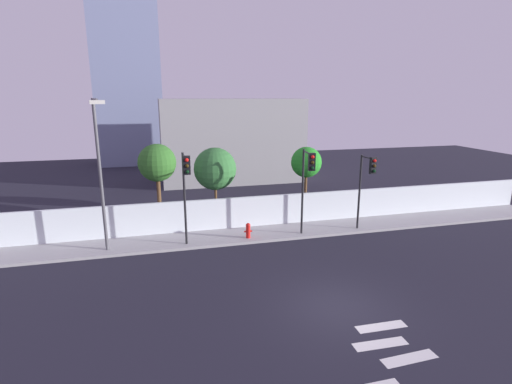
{
  "coord_description": "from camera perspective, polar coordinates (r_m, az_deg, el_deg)",
  "views": [
    {
      "loc": [
        -6.27,
        -11.96,
        7.72
      ],
      "look_at": [
        -1.5,
        6.5,
        2.98
      ],
      "focal_mm": 27.34,
      "sensor_mm": 36.0,
      "label": 1
    }
  ],
  "objects": [
    {
      "name": "ground_plane",
      "position": [
        15.56,
        11.88,
        -16.13
      ],
      "size": [
        80.0,
        80.0,
        0.0
      ],
      "primitive_type": "plane",
      "color": "black"
    },
    {
      "name": "traffic_light_right",
      "position": [
        20.61,
        7.52,
        2.42
      ],
      "size": [
        0.38,
        1.75,
        4.77
      ],
      "color": "black",
      "rests_on": "sidewalk"
    },
    {
      "name": "low_building_distant",
      "position": [
        36.32,
        -3.67,
        7.6
      ],
      "size": [
        12.65,
        6.0,
        7.43
      ],
      "primitive_type": "cube",
      "color": "gray",
      "rests_on": "ground"
    },
    {
      "name": "street_lamp_curbside",
      "position": [
        19.83,
        -21.9,
        3.78
      ],
      "size": [
        0.84,
        2.38,
        7.45
      ],
      "color": "#4C4C51",
      "rests_on": "sidewalk"
    },
    {
      "name": "crosswalk_marking",
      "position": [
        12.99,
        20.04,
        -23.46
      ],
      "size": [
        3.81,
        4.73,
        0.01
      ],
      "color": "silver",
      "rests_on": "ground"
    },
    {
      "name": "perimeter_wall",
      "position": [
        23.32,
        1.72,
        -2.67
      ],
      "size": [
        36.0,
        0.18,
        1.8
      ],
      "primitive_type": "cube",
      "color": "silver",
      "rests_on": "sidewalk"
    },
    {
      "name": "roadside_tree_midleft",
      "position": [
        23.41,
        -6.01,
        3.37
      ],
      "size": [
        2.54,
        2.54,
        4.73
      ],
      "color": "brown",
      "rests_on": "ground"
    },
    {
      "name": "sidewalk",
      "position": [
        22.46,
        2.62,
        -5.97
      ],
      "size": [
        36.0,
        2.4,
        0.15
      ],
      "primitive_type": "cube",
      "color": "#A0A0A0",
      "rests_on": "ground"
    },
    {
      "name": "roadside_tree_midright",
      "position": [
        24.9,
        7.37,
        4.28
      ],
      "size": [
        1.94,
        1.94,
        4.59
      ],
      "color": "brown",
      "rests_on": "ground"
    },
    {
      "name": "roadside_tree_leftmost",
      "position": [
        23.08,
        -14.27,
        4.08
      ],
      "size": [
        2.18,
        2.18,
        5.06
      ],
      "color": "brown",
      "rests_on": "ground"
    },
    {
      "name": "traffic_light_left",
      "position": [
        19.37,
        -10.26,
        1.62
      ],
      "size": [
        0.35,
        1.41,
        4.82
      ],
      "color": "black",
      "rests_on": "sidewalk"
    },
    {
      "name": "tower_on_skyline",
      "position": [
        48.21,
        -18.81,
        23.0
      ],
      "size": [
        7.14,
        5.0,
        31.75
      ],
      "primitive_type": "cube",
      "color": "gray",
      "rests_on": "ground"
    },
    {
      "name": "traffic_light_center",
      "position": [
        22.47,
        15.92,
        2.15
      ],
      "size": [
        0.37,
        1.28,
        4.35
      ],
      "color": "black",
      "rests_on": "sidewalk"
    },
    {
      "name": "fire_hydrant",
      "position": [
        21.31,
        -1.16,
        -5.57
      ],
      "size": [
        0.44,
        0.26,
        0.84
      ],
      "color": "red",
      "rests_on": "sidewalk"
    }
  ]
}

